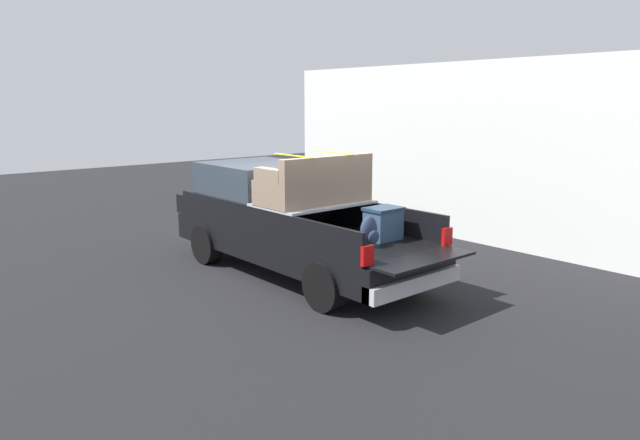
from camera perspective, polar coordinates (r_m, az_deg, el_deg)
ground_plane at (r=10.74m, az=-2.09°, el=-5.27°), size 40.00×40.00×0.00m
pickup_truck at (r=10.80m, az=-3.38°, el=0.14°), size 6.05×2.06×2.23m
building_facade at (r=13.58m, az=14.39°, el=6.42°), size 11.27×0.36×3.97m
trash_can at (r=15.15m, az=-1.34°, el=1.59°), size 0.60×0.60×0.98m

